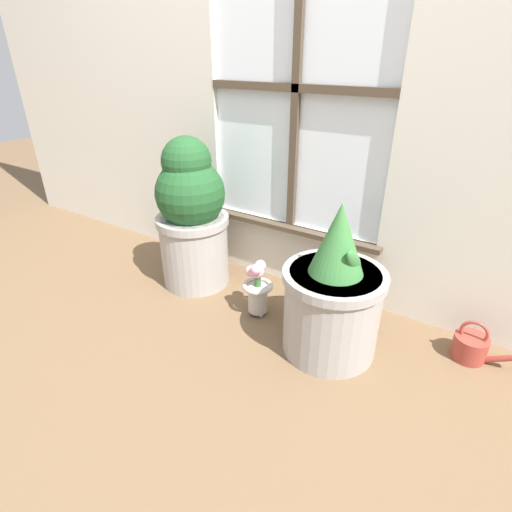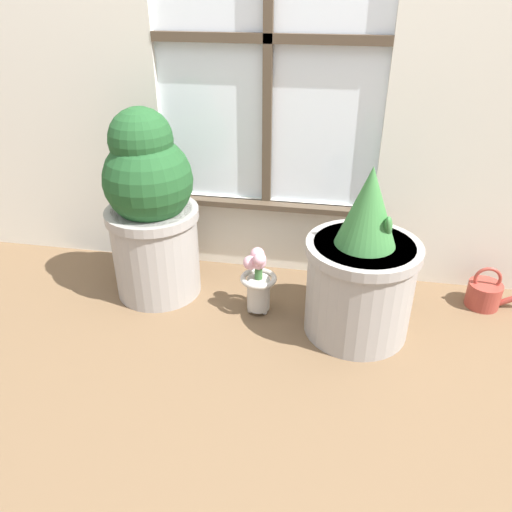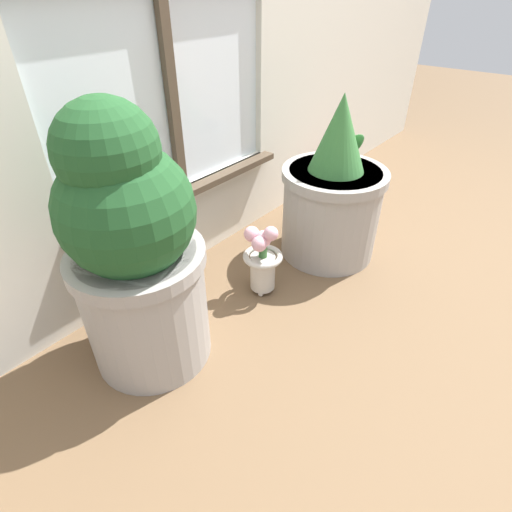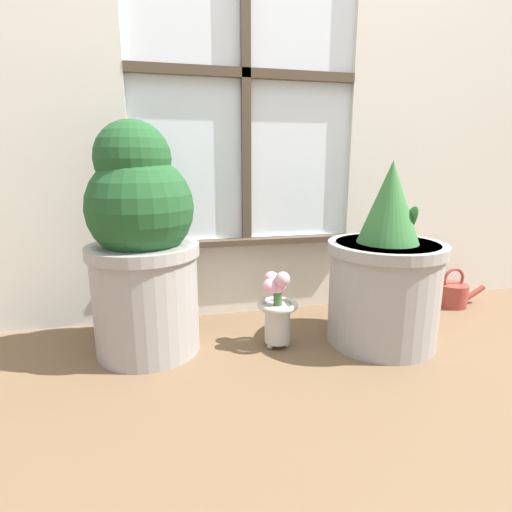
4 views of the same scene
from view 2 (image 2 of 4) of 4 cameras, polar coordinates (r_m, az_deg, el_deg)
ground_plane at (r=1.83m, az=-2.04°, el=-10.50°), size 10.00×10.00×0.00m
potted_plant_left at (r=2.00m, az=-11.91°, el=5.30°), size 0.37×0.37×0.77m
potted_plant_right at (r=1.81m, az=11.93°, el=-1.73°), size 0.41×0.41×0.65m
flower_vase at (r=1.93m, az=0.23°, el=-2.80°), size 0.14×0.14×0.28m
watering_can at (r=2.21m, az=24.69°, el=-3.93°), size 0.24×0.13×0.18m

